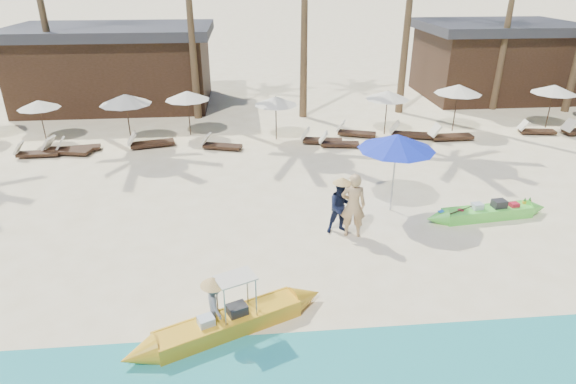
{
  "coord_description": "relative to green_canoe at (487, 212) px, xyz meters",
  "views": [
    {
      "loc": [
        -0.94,
        -10.56,
        7.16
      ],
      "look_at": [
        0.23,
        2.0,
        1.25
      ],
      "focal_mm": 30.0,
      "sensor_mm": 36.0,
      "label": 1
    }
  ],
  "objects": [
    {
      "name": "vendor_green",
      "position": [
        -4.76,
        -0.44,
        0.63
      ],
      "size": [
        0.84,
        0.68,
        1.65
      ],
      "primitive_type": "imported",
      "rotation": [
        0.0,
        0.0,
        0.07
      ],
      "color": "#121933",
      "rests_on": "ground"
    },
    {
      "name": "lounger_4_left",
      "position": [
        -15.04,
        7.1,
        0.03
      ],
      "size": [
        2.04,
        1.01,
        0.67
      ],
      "rotation": [
        0.0,
        0.0,
        -0.22
      ],
      "color": "#331E14",
      "rests_on": "ground"
    },
    {
      "name": "lounger_6_right",
      "position": [
        -3.47,
        6.96,
        0.0
      ],
      "size": [
        1.81,
        0.78,
        0.6
      ],
      "rotation": [
        0.0,
        0.0,
        -0.14
      ],
      "color": "#331E14",
      "rests_on": "ground"
    },
    {
      "name": "vendor_yellow",
      "position": [
        -8.24,
        -4.41,
        0.51
      ],
      "size": [
        0.58,
        0.77,
        1.06
      ],
      "primitive_type": "imported",
      "rotation": [
        0.0,
        0.0,
        1.87
      ],
      "color": "gray",
      "rests_on": "ground"
    },
    {
      "name": "pavilion_east",
      "position": [
        7.48,
        15.33,
        2.0
      ],
      "size": [
        8.8,
        6.6,
        4.3
      ],
      "color": "#331E14",
      "rests_on": "ground"
    },
    {
      "name": "lounger_7_left",
      "position": [
        -2.41,
        8.35,
        0.01
      ],
      "size": [
        1.9,
        1.14,
        0.62
      ],
      "rotation": [
        0.0,
        0.0,
        -0.34
      ],
      "color": "#331E14",
      "rests_on": "ground"
    },
    {
      "name": "ground",
      "position": [
        -6.52,
        -2.17,
        -0.2
      ],
      "size": [
        240.0,
        240.0,
        0.0
      ],
      "primitive_type": "plane",
      "color": "#FFEDBC",
      "rests_on": "ground"
    },
    {
      "name": "lounger_3_right",
      "position": [
        -14.66,
        7.4,
        0.0
      ],
      "size": [
        1.8,
        0.8,
        0.59
      ],
      "rotation": [
        0.0,
        0.0,
        0.16
      ],
      "color": "#331E14",
      "rests_on": "ground"
    },
    {
      "name": "pavilion_west",
      "position": [
        -14.52,
        15.33,
        1.99
      ],
      "size": [
        10.8,
        6.6,
        4.3
      ],
      "color": "#331E14",
      "rests_on": "ground"
    },
    {
      "name": "lounger_8_left",
      "position": [
        1.75,
        7.38,
        0.03
      ],
      "size": [
        2.02,
        0.66,
        0.68
      ],
      "rotation": [
        0.0,
        0.0,
        0.02
      ],
      "color": "#331E14",
      "rests_on": "ground"
    },
    {
      "name": "tourist",
      "position": [
        -4.46,
        -0.66,
        0.79
      ],
      "size": [
        0.78,
        0.58,
        1.97
      ],
      "primitive_type": "imported",
      "rotation": [
        0.0,
        0.0,
        2.98
      ],
      "color": "tan",
      "rests_on": "ground"
    },
    {
      "name": "resort_parasol_6",
      "position": [
        -6.05,
        8.24,
        1.6
      ],
      "size": [
        1.94,
        1.94,
        1.99
      ],
      "color": "#331E14",
      "rests_on": "ground"
    },
    {
      "name": "lounger_9_left",
      "position": [
        6.17,
        7.87,
        -0.0
      ],
      "size": [
        1.76,
        0.78,
        0.58
      ],
      "rotation": [
        0.0,
        0.0,
        -0.16
      ],
      "color": "#331E14",
      "rests_on": "ground"
    },
    {
      "name": "resort_parasol_9",
      "position": [
        7.26,
        8.76,
        1.71
      ],
      "size": [
        2.06,
        2.06,
        2.12
      ],
      "color": "#331E14",
      "rests_on": "ground"
    },
    {
      "name": "lounger_3_left",
      "position": [
        -16.17,
        6.9,
        0.0
      ],
      "size": [
        1.76,
        0.59,
        0.59
      ],
      "rotation": [
        0.0,
        0.0,
        0.03
      ],
      "color": "#331E14",
      "rests_on": "ground"
    },
    {
      "name": "lounger_5_left",
      "position": [
        -8.59,
        7.15,
        0.0
      ],
      "size": [
        1.82,
        0.99,
        0.59
      ],
      "rotation": [
        0.0,
        0.0,
        -0.28
      ],
      "color": "#331E14",
      "rests_on": "ground"
    },
    {
      "name": "resort_parasol_7",
      "position": [
        -0.9,
        8.55,
        1.67
      ],
      "size": [
        2.01,
        2.01,
        2.07
      ],
      "color": "#331E14",
      "rests_on": "ground"
    },
    {
      "name": "resort_parasol_4",
      "position": [
        -12.52,
        8.13,
        1.85
      ],
      "size": [
        2.2,
        2.2,
        2.26
      ],
      "color": "#331E14",
      "rests_on": "ground"
    },
    {
      "name": "resort_parasol_3",
      "position": [
        -16.49,
        9.01,
        1.49
      ],
      "size": [
        1.81,
        1.81,
        1.87
      ],
      "color": "#331E14",
      "rests_on": "ground"
    },
    {
      "name": "green_canoe",
      "position": [
        0.0,
        0.0,
        0.0
      ],
      "size": [
        4.59,
        0.9,
        0.58
      ],
      "rotation": [
        0.0,
        0.0,
        0.11
      ],
      "color": "#59DE43",
      "rests_on": "ground"
    },
    {
      "name": "yellow_canoe",
      "position": [
        -7.97,
        -4.47,
        0.02
      ],
      "size": [
        4.82,
        2.36,
        1.33
      ],
      "rotation": [
        0.0,
        0.0,
        0.41
      ],
      "color": "gold",
      "rests_on": "ground"
    },
    {
      "name": "lounger_6_left",
      "position": [
        -4.17,
        7.46,
        0.01
      ],
      "size": [
        1.91,
        0.89,
        0.62
      ],
      "rotation": [
        0.0,
        0.0,
        -0.18
      ],
      "color": "#331E14",
      "rests_on": "ground"
    },
    {
      "name": "lounger_7_right",
      "position": [
        0.07,
        7.86,
        0.03
      ],
      "size": [
        2.08,
        1.11,
        0.68
      ],
      "rotation": [
        0.0,
        0.0,
        -0.26
      ],
      "color": "#331E14",
      "rests_on": "ground"
    },
    {
      "name": "resort_parasol_8",
      "position": [
        2.51,
        8.72,
        1.82
      ],
      "size": [
        2.17,
        2.17,
        2.24
      ],
      "color": "#331E14",
      "rests_on": "ground"
    },
    {
      "name": "blue_umbrella",
      "position": [
        -2.86,
        0.83,
        2.13
      ],
      "size": [
        2.39,
        2.39,
        2.57
      ],
      "color": "#99999E",
      "rests_on": "ground"
    },
    {
      "name": "resort_parasol_5",
      "position": [
        -10.02,
        9.24,
        1.69
      ],
      "size": [
        2.03,
        2.03,
        2.09
      ],
      "color": "#331E14",
      "rests_on": "ground"
    },
    {
      "name": "lounger_4_right",
      "position": [
        -11.67,
        7.67,
        0.03
      ],
      "size": [
        2.06,
        1.06,
        0.67
      ],
      "rotation": [
        0.0,
        0.0,
        0.24
      ],
      "color": "#331E14",
      "rests_on": "ground"
    }
  ]
}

